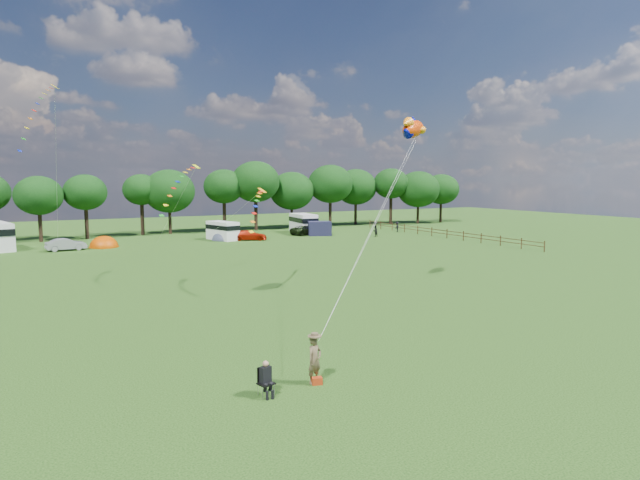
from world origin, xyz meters
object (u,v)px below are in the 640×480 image
campervan_c (223,230)px  camp_chair (265,375)px  tent_orange (104,247)px  walker_a (375,231)px  car_b (66,244)px  car_d (306,230)px  walker_b (397,227)px  campervan_d (303,223)px  tent_greyblue (224,240)px  fish_kite (412,129)px  car_c (249,235)px  kite_flyer (315,360)px

campervan_c → camp_chair: 49.81m
tent_orange → walker_a: (33.04, -5.28, 0.75)m
camp_chair → campervan_c: bearing=59.6°
car_b → car_d: bearing=-92.1°
car_d → walker_b: 13.56m
campervan_d → camp_chair: bearing=157.2°
walker_a → walker_b: size_ratio=1.02×
car_d → tent_greyblue: 12.12m
tent_orange → fish_kite: 39.86m
car_b → camp_chair: size_ratio=2.92×
fish_kite → campervan_d: bearing=42.5°
campervan_d → camp_chair: campervan_d is taller
car_d → camp_chair: camp_chair is taller
tent_greyblue → walker_a: size_ratio=2.14×
car_d → walker_a: 9.57m
car_c → walker_a: 16.65m
fish_kite → walker_a: bearing=28.3°
camp_chair → fish_kite: (15.64, 12.18, 10.18)m
campervan_c → kite_flyer: size_ratio=2.85×
walker_a → camp_chair: bearing=37.4°
walker_b → car_c: bearing=-32.1°
campervan_c → walker_a: (18.98, -6.01, -0.47)m
campervan_c → fish_kite: (1.76, -35.65, 9.70)m
tent_orange → walker_a: size_ratio=2.29×
tent_orange → kite_flyer: bearing=-87.3°
tent_orange → kite_flyer: kite_flyer is taller
campervan_d → walker_b: size_ratio=3.80×
car_c → camp_chair: (-16.73, -45.95, 0.14)m
walker_a → walker_b: walker_a is taller
campervan_d → kite_flyer: 56.27m
car_b → walker_b: walker_b is taller
camp_chair → fish_kite: fish_kite is taller
walker_b → tent_orange: bearing=-33.4°
tent_orange → car_d: bearing=3.0°
tent_greyblue → fish_kite: bearing=-87.2°
car_c → kite_flyer: (-14.66, -45.73, 0.27)m
car_c → camp_chair: camp_chair is taller
campervan_d → car_c: bearing=120.9°
car_b → campervan_c: (17.98, 1.93, 0.58)m
campervan_c → campervan_d: 13.14m
walker_a → car_c: bearing=-28.8°
campervan_c → walker_a: size_ratio=3.31×
tent_greyblue → fish_kite: size_ratio=1.01×
walker_a → car_d: bearing=-58.4°
campervan_c → walker_a: bearing=-123.9°
car_d → campervan_c: campervan_c is taller
car_b → walker_a: size_ratio=2.43×
car_c → walker_b: 22.51m
kite_flyer → camp_chair: bearing=165.8°
campervan_d → tent_greyblue: 13.28m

